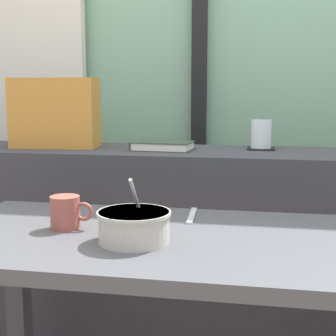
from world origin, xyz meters
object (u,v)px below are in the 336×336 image
(throw_pillow, at_px, (55,113))
(ceramic_mug, at_px, (66,212))
(coaster_square, at_px, (261,149))
(fork_utensil, at_px, (192,216))
(juice_glass, at_px, (261,135))
(soup_bowl, at_px, (134,226))
(closed_book, at_px, (162,146))
(breakfast_table, at_px, (161,285))

(throw_pillow, distance_m, ceramic_mug, 0.70)
(coaster_square, height_order, throw_pillow, throw_pillow)
(coaster_square, bearing_deg, fork_utensil, -110.54)
(juice_glass, distance_m, soup_bowl, 0.83)
(juice_glass, relative_size, closed_book, 0.46)
(soup_bowl, bearing_deg, closed_book, 95.56)
(throw_pillow, xyz_separation_m, soup_bowl, (0.48, -0.69, -0.23))
(coaster_square, height_order, soup_bowl, soup_bowl)
(fork_utensil, bearing_deg, soup_bowl, -113.97)
(juice_glass, bearing_deg, closed_book, -166.12)
(coaster_square, xyz_separation_m, ceramic_mug, (-0.49, -0.68, -0.10))
(breakfast_table, height_order, ceramic_mug, ceramic_mug)
(coaster_square, distance_m, throw_pillow, 0.78)
(breakfast_table, bearing_deg, closed_book, 100.86)
(breakfast_table, xyz_separation_m, coaster_square, (0.24, 0.69, 0.27))
(throw_pillow, relative_size, fork_utensil, 1.88)
(breakfast_table, bearing_deg, ceramic_mug, 176.60)
(fork_utensil, bearing_deg, coaster_square, 66.50)
(breakfast_table, relative_size, throw_pillow, 3.53)
(juice_glass, height_order, throw_pillow, throw_pillow)
(breakfast_table, distance_m, juice_glass, 0.80)
(coaster_square, relative_size, closed_book, 0.45)
(coaster_square, bearing_deg, soup_bowl, -110.70)
(breakfast_table, relative_size, juice_glass, 10.83)
(throw_pillow, bearing_deg, soup_bowl, -55.06)
(soup_bowl, bearing_deg, fork_utensil, 69.00)
(fork_utensil, height_order, ceramic_mug, ceramic_mug)
(ceramic_mug, bearing_deg, juice_glass, 54.28)
(juice_glass, relative_size, soup_bowl, 0.60)
(breakfast_table, xyz_separation_m, fork_utensil, (0.05, 0.20, 0.13))
(closed_book, height_order, soup_bowl, closed_book)
(throw_pillow, height_order, fork_utensil, throw_pillow)
(coaster_square, bearing_deg, closed_book, -166.12)
(coaster_square, distance_m, juice_glass, 0.05)
(coaster_square, distance_m, closed_book, 0.36)
(breakfast_table, distance_m, fork_utensil, 0.24)
(soup_bowl, xyz_separation_m, ceramic_mug, (-0.20, 0.08, 0.00))
(closed_book, xyz_separation_m, throw_pillow, (-0.41, 0.01, 0.11))
(closed_book, bearing_deg, breakfast_table, -79.14)
(closed_book, distance_m, ceramic_mug, 0.62)
(juice_glass, bearing_deg, soup_bowl, -110.70)
(breakfast_table, relative_size, ceramic_mug, 10.00)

